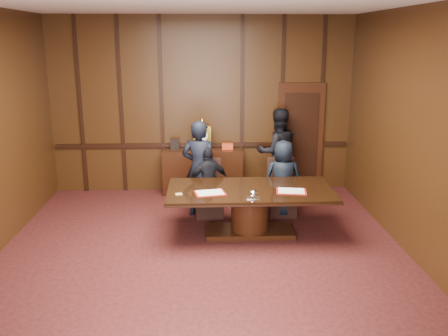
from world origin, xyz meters
name	(u,v)px	position (x,y,z in m)	size (l,w,h in m)	color
room	(206,142)	(0.07, 0.14, 1.72)	(7.00, 7.04, 3.50)	black
sideboard	(203,169)	(0.00, 3.26, 0.49)	(1.60, 0.45, 1.54)	black
conference_table	(250,204)	(0.75, 1.10, 0.51)	(2.62, 1.32, 0.76)	black
folder_left	(210,193)	(0.11, 0.90, 0.77)	(0.51, 0.41, 0.02)	#9B130E
folder_right	(291,191)	(1.37, 0.93, 0.77)	(0.50, 0.39, 0.02)	#9B130E
inkstand	(253,195)	(0.75, 0.65, 0.81)	(0.20, 0.14, 0.12)	white
notepad	(179,194)	(-0.36, 0.86, 0.77)	(0.10, 0.07, 0.01)	#D5BD68
chair_left	(208,199)	(0.10, 1.98, 0.29)	(0.52, 0.52, 0.99)	black
chair_right	(281,198)	(1.40, 1.98, 0.29)	(0.49, 0.49, 0.99)	black
signatory_left	(208,182)	(0.10, 1.90, 0.64)	(0.74, 0.31, 1.27)	black
signatory_right	(283,179)	(1.40, 1.90, 0.68)	(0.67, 0.43, 1.36)	black
witness_left	(199,169)	(-0.05, 1.98, 0.85)	(0.62, 0.41, 1.71)	black
witness_right	(277,152)	(1.49, 3.10, 0.87)	(0.85, 0.66, 1.74)	black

